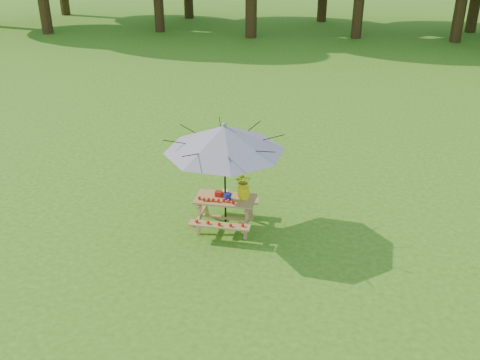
# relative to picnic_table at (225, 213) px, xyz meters

# --- Properties ---
(picnic_table) EXTENTS (1.20, 1.32, 0.67)m
(picnic_table) POSITION_rel_picnic_table_xyz_m (0.00, 0.00, 0.00)
(picnic_table) COLOR #A17B49
(picnic_table) RESTS_ON ground
(patio_umbrella) EXTENTS (2.95, 2.95, 2.27)m
(patio_umbrella) POSITION_rel_picnic_table_xyz_m (0.00, 0.00, 1.62)
(patio_umbrella) COLOR black
(patio_umbrella) RESTS_ON ground
(produce_bins) EXTENTS (0.34, 0.36, 0.13)m
(produce_bins) POSITION_rel_picnic_table_xyz_m (-0.04, 0.05, 0.40)
(produce_bins) COLOR red
(produce_bins) RESTS_ON picnic_table
(tomatoes_row) EXTENTS (0.77, 0.13, 0.07)m
(tomatoes_row) POSITION_rel_picnic_table_xyz_m (-0.15, -0.18, 0.38)
(tomatoes_row) COLOR red
(tomatoes_row) RESTS_ON picnic_table
(flower_bucket) EXTENTS (0.36, 0.32, 0.53)m
(flower_bucket) POSITION_rel_picnic_table_xyz_m (0.35, 0.10, 0.62)
(flower_bucket) COLOR #FFE90D
(flower_bucket) RESTS_ON picnic_table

